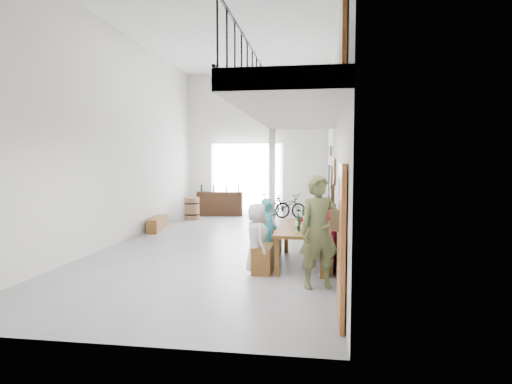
% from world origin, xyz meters
% --- Properties ---
extents(floor, '(12.00, 12.00, 0.00)m').
position_xyz_m(floor, '(0.00, 0.00, 0.00)').
color(floor, slate).
rests_on(floor, ground).
extents(room_walls, '(12.00, 12.00, 12.00)m').
position_xyz_m(room_walls, '(0.00, 0.00, 3.55)').
color(room_walls, silver).
rests_on(room_walls, ground).
extents(gateway_portal, '(2.80, 0.08, 2.80)m').
position_xyz_m(gateway_portal, '(-0.40, 5.94, 1.40)').
color(gateway_portal, white).
rests_on(gateway_portal, ground).
extents(right_wall_decor, '(0.07, 8.28, 5.07)m').
position_xyz_m(right_wall_decor, '(2.70, -1.87, 1.74)').
color(right_wall_decor, '#9C5428').
rests_on(right_wall_decor, ground).
extents(balcony, '(1.52, 5.62, 4.00)m').
position_xyz_m(balcony, '(1.98, -3.13, 2.96)').
color(balcony, silver).
rests_on(balcony, ground).
extents(tasting_table, '(1.01, 2.42, 0.79)m').
position_xyz_m(tasting_table, '(2.07, -1.77, 0.71)').
color(tasting_table, brown).
rests_on(tasting_table, ground).
extents(bench_inner, '(0.38, 2.25, 0.52)m').
position_xyz_m(bench_inner, '(1.36, -1.74, 0.26)').
color(bench_inner, brown).
rests_on(bench_inner, ground).
extents(bench_wall, '(0.26, 1.79, 0.41)m').
position_xyz_m(bench_wall, '(2.57, -1.76, 0.21)').
color(bench_wall, brown).
rests_on(bench_wall, ground).
extents(tableware, '(0.37, 1.42, 0.35)m').
position_xyz_m(tableware, '(2.09, -1.91, 0.93)').
color(tableware, black).
rests_on(tableware, tasting_table).
extents(side_bench, '(0.52, 1.48, 0.41)m').
position_xyz_m(side_bench, '(-2.50, 1.90, 0.20)').
color(side_bench, brown).
rests_on(side_bench, ground).
extents(oak_barrel, '(0.55, 0.55, 0.81)m').
position_xyz_m(oak_barrel, '(-2.13, 4.33, 0.40)').
color(oak_barrel, brown).
rests_on(oak_barrel, ground).
extents(serving_counter, '(1.80, 0.68, 0.93)m').
position_xyz_m(serving_counter, '(-1.40, 5.65, 0.46)').
color(serving_counter, '#341E0E').
rests_on(serving_counter, ground).
extents(counter_bottles, '(1.51, 0.19, 0.28)m').
position_xyz_m(counter_bottles, '(-1.40, 5.67, 1.07)').
color(counter_bottles, black).
rests_on(counter_bottles, serving_counter).
extents(guest_left_a, '(0.63, 0.76, 1.34)m').
position_xyz_m(guest_left_a, '(1.25, -2.61, 0.67)').
color(guest_left_a, silver).
rests_on(guest_left_a, ground).
extents(guest_left_b, '(0.46, 0.58, 1.37)m').
position_xyz_m(guest_left_b, '(1.39, -1.98, 0.69)').
color(guest_left_b, teal).
rests_on(guest_left_b, ground).
extents(guest_left_c, '(0.71, 0.78, 1.30)m').
position_xyz_m(guest_left_c, '(1.36, -1.45, 0.65)').
color(guest_left_c, silver).
rests_on(guest_left_c, ground).
extents(guest_left_d, '(0.64, 0.79, 1.06)m').
position_xyz_m(guest_left_d, '(1.29, -0.78, 0.53)').
color(guest_left_d, teal).
rests_on(guest_left_d, ground).
extents(guest_right_a, '(0.42, 0.76, 1.23)m').
position_xyz_m(guest_right_a, '(2.65, -2.33, 0.61)').
color(guest_right_a, '#BB2038').
rests_on(guest_right_a, ground).
extents(guest_right_b, '(0.39, 1.18, 1.27)m').
position_xyz_m(guest_right_b, '(2.67, -1.68, 0.64)').
color(guest_right_b, black).
rests_on(guest_right_b, ground).
extents(guest_right_c, '(0.45, 0.61, 1.15)m').
position_xyz_m(guest_right_c, '(2.66, -1.07, 0.58)').
color(guest_right_c, silver).
rests_on(guest_right_c, ground).
extents(host_standing, '(0.80, 0.65, 1.90)m').
position_xyz_m(host_standing, '(2.42, -3.39, 0.95)').
color(host_standing, '#4F532E').
rests_on(host_standing, ground).
extents(potted_plant, '(0.42, 0.38, 0.41)m').
position_xyz_m(potted_plant, '(2.45, 0.43, 0.20)').
color(potted_plant, '#1E4C1C').
rests_on(potted_plant, ground).
extents(bicycle_near, '(1.80, 1.28, 0.90)m').
position_xyz_m(bicycle_near, '(1.17, 5.48, 0.45)').
color(bicycle_near, black).
rests_on(bicycle_near, ground).
extents(bicycle_far, '(1.58, 1.13, 0.93)m').
position_xyz_m(bicycle_far, '(0.66, 4.94, 0.47)').
color(bicycle_far, black).
rests_on(bicycle_far, ground).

